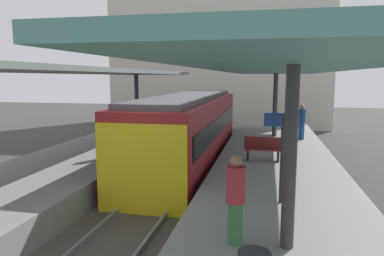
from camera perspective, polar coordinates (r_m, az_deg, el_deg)
ground_plane at (r=12.40m, az=-4.65°, el=-11.00°), size 80.00×80.00×0.00m
platform_left at (r=13.78m, az=-20.13°, el=-7.34°), size 4.40×28.00×1.00m
platform_right at (r=11.78m, az=13.61°, el=-9.68°), size 4.40×28.00×1.00m
track_ballast at (r=12.37m, az=-4.65°, el=-10.56°), size 3.20×28.00×0.20m
rail_near_side at (r=12.53m, az=-7.87°, el=-9.54°), size 0.08×28.00×0.14m
rail_far_side at (r=12.13m, az=-1.35°, el=-10.06°), size 0.08×28.00×0.14m
commuter_train at (r=15.88m, az=-0.49°, el=-0.31°), size 2.78×12.52×3.10m
canopy_left at (r=14.52m, az=-17.91°, el=8.54°), size 4.18×21.00×3.38m
canopy_right at (r=12.63m, az=14.01°, el=9.03°), size 4.18×21.00×3.43m
platform_bench at (r=13.43m, az=11.32°, el=-3.16°), size 1.40×0.41×0.86m
platform_sign at (r=8.80m, az=14.32°, el=-1.50°), size 0.90×0.08×2.21m
passenger_near_bench at (r=14.27m, az=-10.91°, el=-0.77°), size 0.36×0.36×1.71m
passenger_mid_platform at (r=18.39m, az=17.19°, el=1.02°), size 0.36×0.36×1.73m
passenger_far_end at (r=6.65m, az=7.00°, el=-11.10°), size 0.36×0.36×1.68m
station_building_backdrop at (r=31.52m, az=4.56°, el=10.72°), size 18.00×6.00×11.00m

